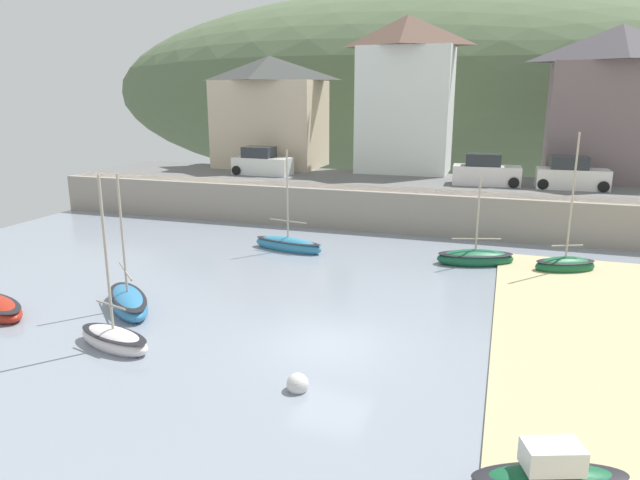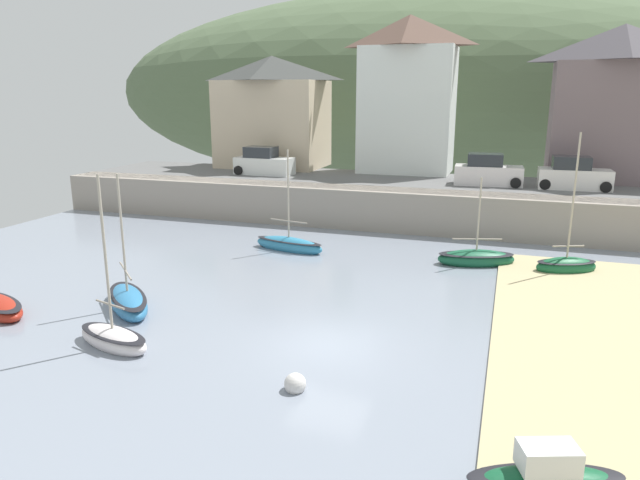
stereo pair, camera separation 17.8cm
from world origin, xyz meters
TOP-DOWN VIEW (x-y plane):
  - quay_seawall at (0.00, 17.50)m, footprint 48.00×9.40m
  - hillside_backdrop at (-4.89, 55.20)m, footprint 80.00×44.00m
  - waterfront_building_left at (-12.56, 25.20)m, footprint 8.13×5.69m
  - waterfront_building_centre at (-2.16, 25.20)m, footprint 6.74×4.47m
  - waterfront_building_right at (11.30, 25.20)m, footprint 8.05×5.20m
  - sailboat_nearest_shore at (-8.33, 0.72)m, footprint 3.65×3.60m
  - sailboat_far_left at (-6.66, -2.33)m, footprint 3.21×1.87m
  - sailboat_tall_mast at (-5.55, 10.50)m, footprint 4.11×1.76m
  - motorboat_with_cabin at (7.95, 10.93)m, footprint 3.03×2.16m
  - fishing_boat_green at (3.94, 10.96)m, footprint 3.92×2.42m
  - parked_car_near_slipway at (-11.41, 20.70)m, footprint 4.17×1.88m
  - parked_car_by_wall at (3.84, 20.70)m, footprint 4.18×1.90m
  - parked_car_end_of_row at (8.80, 20.70)m, footprint 4.15×1.82m
  - mooring_buoy at (-0.03, -3.15)m, footprint 0.62×0.62m

SIDE VIEW (x-z plane):
  - mooring_buoy at x=-0.03m, z-range -0.12..0.50m
  - sailboat_far_left at x=-6.66m, z-range -2.62..3.20m
  - fishing_boat_green at x=3.94m, z-range -1.91..2.50m
  - sailboat_nearest_shore at x=-8.33m, z-range -2.40..2.99m
  - sailboat_tall_mast at x=-5.55m, z-range -2.43..3.04m
  - motorboat_with_cabin at x=7.95m, z-range -2.96..3.61m
  - quay_seawall at x=0.00m, z-range 0.16..2.56m
  - parked_car_near_slipway at x=-11.41m, z-range 2.23..4.18m
  - parked_car_by_wall at x=3.84m, z-range 2.23..4.18m
  - parked_car_end_of_row at x=8.80m, z-range 2.23..4.18m
  - waterfront_building_left at x=-12.56m, z-range 2.47..10.78m
  - waterfront_building_right at x=11.30m, z-range 2.49..12.26m
  - waterfront_building_centre at x=-2.16m, z-range 2.50..13.33m
  - hillside_backdrop at x=-4.89m, z-range -3.45..19.57m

